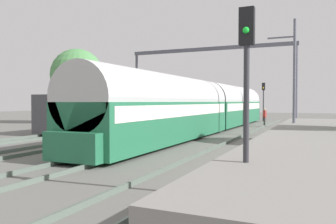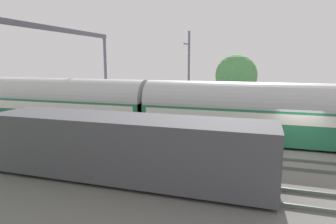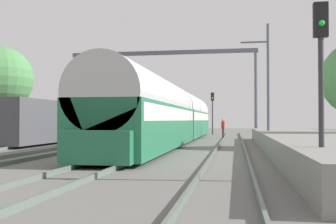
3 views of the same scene
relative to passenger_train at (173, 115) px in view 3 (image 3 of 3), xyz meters
name	(u,v)px [view 3 (image 3 of 3)]	position (x,y,z in m)	size (l,w,h in m)	color
ground	(98,153)	(-2.10, -10.17, -1.97)	(120.00, 120.00, 0.00)	#64635E
track_west	(57,151)	(-4.20, -10.17, -1.89)	(1.52, 60.00, 0.16)	#57645A
track_east	(141,152)	(0.00, -10.17, -1.89)	(1.52, 60.00, 0.16)	#57645A
track_far_east	(230,153)	(4.20, -10.17, -1.89)	(1.52, 60.00, 0.16)	#57645A
platform	(309,143)	(8.02, -8.17, -1.52)	(4.40, 28.00, 0.90)	gray
passenger_train	(173,115)	(0.00, 0.00, 0.00)	(2.93, 32.85, 3.82)	#236B47
freight_car	(50,122)	(-8.40, -2.32, -0.50)	(2.80, 13.00, 2.70)	#47474C
person_crossing	(223,126)	(3.35, 7.32, -0.94)	(0.31, 0.44, 1.73)	#353535
railway_signal_near	(321,66)	(6.64, -18.01, 1.02)	(0.36, 0.30, 4.63)	#2D2D33
railway_signal_far	(212,107)	(1.92, 16.03, 1.02)	(0.36, 0.30, 4.65)	#2D2D33
catenary_gantry	(162,72)	(-2.10, 6.90, 3.96)	(17.00, 0.28, 7.86)	#5A5A68
catenary_pole_east_mid	(268,82)	(6.55, -1.46, 2.18)	(1.90, 0.20, 8.00)	#5A5A68
tree_west_background	(0,79)	(-16.12, 3.84, 3.29)	(5.72, 5.72, 8.14)	#4C3826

